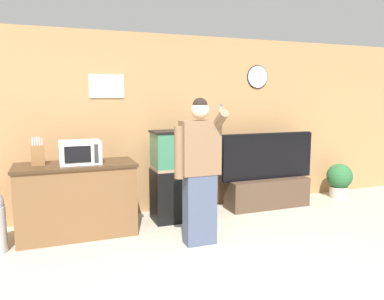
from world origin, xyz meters
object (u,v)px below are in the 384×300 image
knife_block (38,154)px  potted_plant (339,179)px  microwave (80,152)px  tv_on_stand (267,185)px  person_standing (199,169)px  counter_island (77,199)px  aquarium_on_stand (182,175)px

knife_block → potted_plant: knife_block is taller
microwave → tv_on_stand: bearing=4.4°
person_standing → counter_island: bearing=148.4°
microwave → tv_on_stand: 2.88m
potted_plant → knife_block: bearing=-177.3°
microwave → tv_on_stand: (2.79, 0.22, -0.69)m
counter_island → knife_block: 0.71m
aquarium_on_stand → tv_on_stand: 1.46m
knife_block → aquarium_on_stand: size_ratio=0.28×
microwave → aquarium_on_stand: bearing=6.1°
counter_island → person_standing: (1.30, -0.80, 0.43)m
aquarium_on_stand → microwave: bearing=-173.9°
knife_block → microwave: bearing=-5.7°
counter_island → tv_on_stand: (2.85, 0.20, -0.11)m
aquarium_on_stand → potted_plant: aquarium_on_stand is taller
person_standing → knife_block: bearing=154.2°
tv_on_stand → potted_plant: size_ratio=2.70×
counter_island → person_standing: person_standing is taller
counter_island → person_standing: bearing=-31.6°
person_standing → tv_on_stand: bearing=32.9°
counter_island → aquarium_on_stand: aquarium_on_stand is taller
counter_island → potted_plant: bearing=3.3°
person_standing → aquarium_on_stand: bearing=83.1°
microwave → aquarium_on_stand: (1.36, 0.14, -0.41)m
microwave → counter_island: bearing=161.7°
person_standing → potted_plant: 3.23m
counter_island → microwave: size_ratio=2.96×
tv_on_stand → counter_island: bearing=-176.0°
microwave → person_standing: person_standing is taller
microwave → aquarium_on_stand: aquarium_on_stand is taller
knife_block → tv_on_stand: bearing=3.0°
counter_island → tv_on_stand: tv_on_stand is taller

